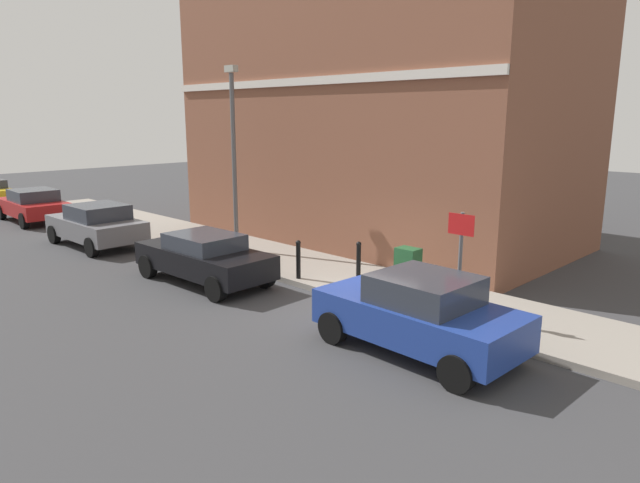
# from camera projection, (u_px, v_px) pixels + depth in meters

# --- Properties ---
(ground) EXTENTS (80.00, 80.00, 0.00)m
(ground) POSITION_uv_depth(u_px,v_px,m) (346.00, 310.00, 13.14)
(ground) COLOR #38383A
(sidewalk) EXTENTS (2.79, 30.00, 0.15)m
(sidewalk) POSITION_uv_depth(u_px,v_px,m) (246.00, 251.00, 18.49)
(sidewalk) COLOR gray
(sidewalk) RESTS_ON ground
(corner_building) EXTENTS (7.35, 13.42, 9.20)m
(corner_building) POSITION_uv_depth(u_px,v_px,m) (378.00, 109.00, 20.12)
(corner_building) COLOR brown
(corner_building) RESTS_ON ground
(car_blue) EXTENTS (2.00, 3.96, 1.52)m
(car_blue) POSITION_uv_depth(u_px,v_px,m) (419.00, 313.00, 10.62)
(car_blue) COLOR navy
(car_blue) RESTS_ON ground
(car_black) EXTENTS (1.90, 4.21, 1.34)m
(car_black) POSITION_uv_depth(u_px,v_px,m) (204.00, 257.00, 15.14)
(car_black) COLOR black
(car_black) RESTS_ON ground
(car_grey) EXTENTS (2.00, 4.04, 1.45)m
(car_grey) POSITION_uv_depth(u_px,v_px,m) (97.00, 224.00, 19.43)
(car_grey) COLOR slate
(car_grey) RESTS_ON ground
(car_red) EXTENTS (2.00, 4.06, 1.38)m
(car_red) POSITION_uv_depth(u_px,v_px,m) (33.00, 205.00, 23.96)
(car_red) COLOR maroon
(car_red) RESTS_ON ground
(utility_cabinet) EXTENTS (0.46, 0.61, 1.15)m
(utility_cabinet) POSITION_uv_depth(u_px,v_px,m) (408.00, 273.00, 13.68)
(utility_cabinet) COLOR #1E4C28
(utility_cabinet) RESTS_ON sidewalk
(bollard_near_cabinet) EXTENTS (0.14, 0.14, 1.04)m
(bollard_near_cabinet) POSITION_uv_depth(u_px,v_px,m) (359.00, 260.00, 14.87)
(bollard_near_cabinet) COLOR black
(bollard_near_cabinet) RESTS_ON sidewalk
(bollard_far_kerb) EXTENTS (0.14, 0.14, 1.04)m
(bollard_far_kerb) POSITION_uv_depth(u_px,v_px,m) (298.00, 258.00, 15.03)
(bollard_far_kerb) COLOR black
(bollard_far_kerb) RESTS_ON sidewalk
(street_sign) EXTENTS (0.08, 0.60, 2.30)m
(street_sign) POSITION_uv_depth(u_px,v_px,m) (460.00, 250.00, 11.79)
(street_sign) COLOR #59595B
(street_sign) RESTS_ON sidewalk
(lamppost) EXTENTS (0.20, 0.44, 5.72)m
(lamppost) POSITION_uv_depth(u_px,v_px,m) (234.00, 151.00, 17.74)
(lamppost) COLOR #59595B
(lamppost) RESTS_ON sidewalk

